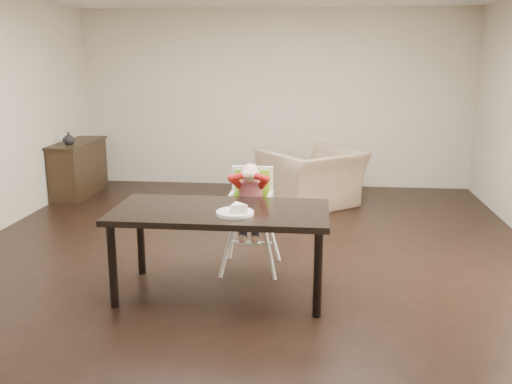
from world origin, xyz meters
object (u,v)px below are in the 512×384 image
high_chair (251,195)px  sideboard (79,168)px  dining_table (221,218)px  armchair (312,169)px

high_chair → sideboard: 3.93m
dining_table → high_chair: 0.65m
dining_table → sideboard: bearing=128.8°
high_chair → armchair: (0.55, 2.38, -0.21)m
high_chair → armchair: bearing=77.4°
high_chair → sideboard: bearing=137.1°
high_chair → armchair: armchair is taller
armchair → sideboard: size_ratio=0.94×
high_chair → sideboard: size_ratio=0.82×
high_chair → armchair: 2.45m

